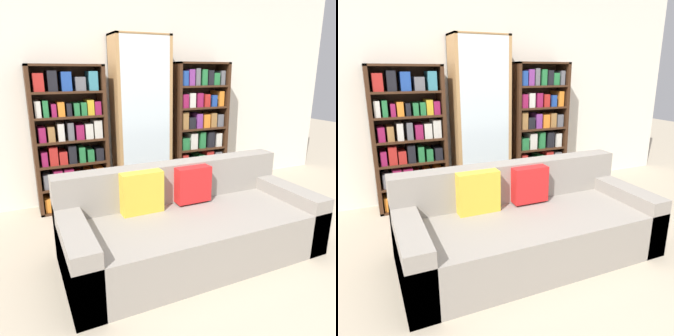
% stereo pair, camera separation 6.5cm
% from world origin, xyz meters
% --- Properties ---
extents(ground_plane, '(16.00, 16.00, 0.00)m').
position_xyz_m(ground_plane, '(0.00, 0.00, 0.00)').
color(ground_plane, tan).
extents(wall_back, '(6.42, 0.06, 2.70)m').
position_xyz_m(wall_back, '(0.00, 2.29, 1.35)').
color(wall_back, silver).
rests_on(wall_back, ground).
extents(couch, '(2.19, 0.96, 0.76)m').
position_xyz_m(couch, '(-0.01, 0.58, 0.27)').
color(couch, gray).
rests_on(couch, ground).
extents(bookshelf_left, '(0.81, 0.32, 1.64)m').
position_xyz_m(bookshelf_left, '(-0.75, 2.09, 0.80)').
color(bookshelf_left, '#3D2314').
rests_on(bookshelf_left, ground).
extents(display_cabinet, '(0.67, 0.36, 1.97)m').
position_xyz_m(display_cabinet, '(0.11, 2.07, 0.97)').
color(display_cabinet, '#AD7F4C').
rests_on(display_cabinet, ground).
extents(bookshelf_right, '(0.74, 0.32, 1.68)m').
position_xyz_m(bookshelf_right, '(0.93, 2.09, 0.82)').
color(bookshelf_right, '#3D2314').
rests_on(bookshelf_right, ground).
extents(wine_bottle, '(0.08, 0.08, 0.36)m').
position_xyz_m(wine_bottle, '(0.41, 1.65, 0.15)').
color(wine_bottle, '#143819').
rests_on(wine_bottle, ground).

